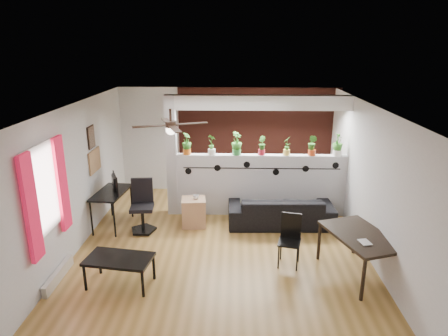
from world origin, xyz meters
TOP-DOWN VIEW (x-y plane):
  - room_shell at (0.00, 0.00)m, footprint 6.30×7.10m
  - partition_wall at (0.80, 1.50)m, footprint 3.60×0.18m
  - ceiling_header at (0.80, 1.50)m, footprint 3.60×0.18m
  - pier_column at (-1.11, 1.50)m, footprint 0.22×0.20m
  - brick_panel at (0.80, 2.97)m, footprint 3.90×0.05m
  - vine_decal at (0.80, 1.40)m, footprint 3.31×0.01m
  - window_assembly at (-2.56, -1.20)m, footprint 0.09×1.30m
  - baseboard_heater at (-2.54, -1.20)m, footprint 0.08×1.00m
  - corkboard at (-2.58, 0.95)m, footprint 0.03×0.60m
  - framed_art at (-2.58, 0.90)m, footprint 0.03×0.34m
  - ceiling_fan at (-0.80, -0.30)m, footprint 1.19×1.19m
  - potted_plant_0 at (-0.78, 1.50)m, footprint 0.21×0.26m
  - potted_plant_1 at (-0.25, 1.50)m, footprint 0.29×0.28m
  - potted_plant_2 at (0.27, 1.50)m, footprint 0.32×0.33m
  - potted_plant_3 at (0.80, 1.50)m, footprint 0.22×0.24m
  - potted_plant_4 at (1.33, 1.50)m, footprint 0.22×0.24m
  - potted_plant_5 at (1.85, 1.50)m, footprint 0.29×0.29m
  - potted_plant_6 at (2.38, 1.50)m, footprint 0.24×0.29m
  - sofa at (1.19, 0.97)m, footprint 2.06×0.86m
  - cube_shelf at (-0.59, 0.86)m, footprint 0.52×0.47m
  - cup at (-0.54, 0.86)m, footprint 0.11×0.11m
  - computer_desk at (-2.25, 0.80)m, footprint 0.64×1.08m
  - monitor at (-2.25, 0.95)m, footprint 0.30×0.17m
  - office_chair at (-1.58, 0.60)m, footprint 0.54×0.54m
  - dining_table at (2.25, -0.88)m, footprint 1.18×1.50m
  - book at (2.15, -1.18)m, footprint 0.19×0.23m
  - folding_chair at (1.19, -0.55)m, footprint 0.43×0.43m
  - coffee_table at (-1.52, -1.29)m, footprint 1.07×0.70m

SIDE VIEW (x-z plane):
  - baseboard_heater at x=-2.54m, z-range 0.00..0.18m
  - cube_shelf at x=-0.59m, z-range 0.00..0.59m
  - sofa at x=1.19m, z-range 0.00..0.60m
  - coffee_table at x=-1.52m, z-range 0.18..0.65m
  - office_chair at x=-1.58m, z-range -0.06..0.98m
  - folding_chair at x=1.19m, z-range 0.08..0.97m
  - cup at x=-0.54m, z-range 0.59..0.68m
  - dining_table at x=2.25m, z-range 0.28..1.00m
  - partition_wall at x=0.80m, z-range 0.00..1.35m
  - computer_desk at x=-2.25m, z-range 0.30..1.05m
  - book at x=2.15m, z-range 0.72..0.74m
  - monitor at x=-2.25m, z-range 0.75..0.92m
  - vine_decal at x=0.80m, z-range 0.93..1.23m
  - room_shell at x=0.00m, z-range -0.15..2.75m
  - pier_column at x=-1.11m, z-range 0.00..2.60m
  - brick_panel at x=0.80m, z-range 0.00..2.60m
  - corkboard at x=-2.58m, z-range 1.12..1.58m
  - window_assembly at x=-2.56m, z-range 0.73..2.28m
  - potted_plant_4 at x=1.33m, z-range 1.36..1.76m
  - potted_plant_3 at x=0.80m, z-range 1.36..1.77m
  - potted_plant_1 at x=-0.25m, z-range 1.36..1.80m
  - potted_plant_5 at x=1.85m, z-range 1.36..1.80m
  - potted_plant_0 at x=-0.78m, z-range 1.36..1.83m
  - potted_plant_6 at x=2.38m, z-range 1.36..1.85m
  - potted_plant_2 at x=0.27m, z-range 1.36..1.85m
  - framed_art at x=-2.58m, z-range 1.63..2.07m
  - ceiling_fan at x=-0.80m, z-range 2.10..2.53m
  - ceiling_header at x=0.80m, z-range 2.30..2.60m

